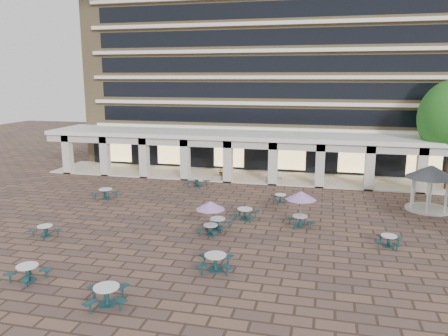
{
  "coord_description": "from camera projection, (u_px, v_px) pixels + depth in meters",
  "views": [
    {
      "loc": [
        6.84,
        -26.74,
        9.71
      ],
      "look_at": [
        -0.26,
        3.0,
        3.34
      ],
      "focal_mm": 35.0,
      "sensor_mm": 36.0,
      "label": 1
    }
  ],
  "objects": [
    {
      "name": "picnic_table_0",
      "position": [
        28.0,
        272.0,
        21.16
      ],
      "size": [
        2.02,
        2.02,
        0.78
      ],
      "rotation": [
        0.0,
        0.0,
        -0.24
      ],
      "color": "#153A3F",
      "rests_on": "ground"
    },
    {
      "name": "picnic_table_12",
      "position": [
        197.0,
        181.0,
        39.41
      ],
      "size": [
        2.19,
        2.19,
        0.83
      ],
      "rotation": [
        0.0,
        0.0,
        -0.3
      ],
      "color": "#153A3F",
      "rests_on": "ground"
    },
    {
      "name": "apartment_building",
      "position": [
        271.0,
        52.0,
        50.67
      ],
      "size": [
        40.0,
        15.5,
        25.2
      ],
      "color": "#977F55",
      "rests_on": "ground"
    },
    {
      "name": "gazebo",
      "position": [
        431.0,
        177.0,
        32.03
      ],
      "size": [
        3.62,
        3.62,
        3.37
      ],
      "rotation": [
        0.0,
        0.0,
        0.24
      ],
      "color": "beige",
      "rests_on": "ground"
    },
    {
      "name": "picnic_table_13",
      "position": [
        280.0,
        198.0,
        34.38
      ],
      "size": [
        1.51,
        1.51,
        0.67
      ],
      "rotation": [
        0.0,
        0.0,
        -0.02
      ],
      "color": "#153A3F",
      "rests_on": "ground"
    },
    {
      "name": "ground",
      "position": [
        217.0,
        226.0,
        28.99
      ],
      "size": [
        120.0,
        120.0,
        0.0
      ],
      "primitive_type": "plane",
      "color": "brown",
      "rests_on": "ground"
    },
    {
      "name": "picnic_table_1",
      "position": [
        107.0,
        294.0,
        18.91
      ],
      "size": [
        2.3,
        2.3,
        0.85
      ],
      "rotation": [
        0.0,
        0.0,
        0.39
      ],
      "color": "#153A3F",
      "rests_on": "ground"
    },
    {
      "name": "picnic_table_7",
      "position": [
        389.0,
        240.0,
        25.42
      ],
      "size": [
        1.75,
        1.75,
        0.69
      ],
      "rotation": [
        0.0,
        0.0,
        -0.21
      ],
      "color": "#153A3F",
      "rests_on": "ground"
    },
    {
      "name": "retail_arcade",
      "position": [
        255.0,
        147.0,
        42.47
      ],
      "size": [
        42.0,
        6.6,
        4.4
      ],
      "color": "white",
      "rests_on": "ground"
    },
    {
      "name": "picnic_table_5",
      "position": [
        45.0,
        230.0,
        27.08
      ],
      "size": [
        1.84,
        1.84,
        0.69
      ],
      "rotation": [
        0.0,
        0.0,
        -0.33
      ],
      "color": "#153A3F",
      "rests_on": "ground"
    },
    {
      "name": "picnic_table_10",
      "position": [
        245.0,
        213.0,
        30.25
      ],
      "size": [
        1.94,
        1.94,
        0.79
      ],
      "rotation": [
        0.0,
        0.0,
        -0.14
      ],
      "color": "#153A3F",
      "rests_on": "ground"
    },
    {
      "name": "planter_left",
      "position": [
        221.0,
        176.0,
        41.84
      ],
      "size": [
        1.5,
        0.7,
        1.19
      ],
      "color": "gray",
      "rests_on": "ground"
    },
    {
      "name": "picnic_table_2",
      "position": [
        215.0,
        261.0,
        22.28
      ],
      "size": [
        2.13,
        2.13,
        0.85
      ],
      "rotation": [
        0.0,
        0.0,
        0.19
      ],
      "color": "#153A3F",
      "rests_on": "ground"
    },
    {
      "name": "picnic_table_9",
      "position": [
        217.0,
        223.0,
        28.3
      ],
      "size": [
        1.98,
        1.98,
        0.75
      ],
      "rotation": [
        0.0,
        0.0,
        -0.28
      ],
      "color": "#153A3F",
      "rests_on": "ground"
    },
    {
      "name": "planter_right",
      "position": [
        274.0,
        178.0,
        40.68
      ],
      "size": [
        1.5,
        0.74,
        1.25
      ],
      "color": "gray",
      "rests_on": "ground"
    },
    {
      "name": "picnic_table_6",
      "position": [
        210.0,
        207.0,
        27.01
      ],
      "size": [
        1.88,
        1.88,
        2.18
      ],
      "rotation": [
        0.0,
        0.0,
        -0.23
      ],
      "color": "#153A3F",
      "rests_on": "ground"
    },
    {
      "name": "picnic_table_8",
      "position": [
        106.0,
        193.0,
        35.49
      ],
      "size": [
        2.03,
        2.03,
        0.81
      ],
      "rotation": [
        0.0,
        0.0,
        -0.16
      ],
      "color": "#153A3F",
      "rests_on": "ground"
    },
    {
      "name": "picnic_table_11",
      "position": [
        301.0,
        197.0,
        28.55
      ],
      "size": [
        2.08,
        2.08,
        2.4
      ],
      "rotation": [
        0.0,
        0.0,
        0.4
      ],
      "color": "#153A3F",
      "rests_on": "ground"
    }
  ]
}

